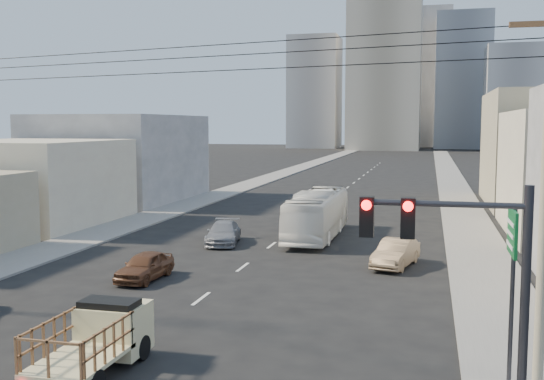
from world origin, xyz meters
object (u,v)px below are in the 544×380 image
at_px(sedan_grey, 223,233).
at_px(green_sign, 512,253).
at_px(flatbed_pickup, 96,335).
at_px(sedan_tan, 396,253).
at_px(traffic_signal, 469,283).
at_px(city_bus, 317,214).
at_px(sedan_brown, 145,266).

bearing_deg(sedan_grey, green_sign, -63.47).
height_order(flatbed_pickup, sedan_tan, flatbed_pickup).
bearing_deg(green_sign, traffic_signal, -105.55).
relative_size(sedan_tan, traffic_signal, 0.69).
height_order(city_bus, sedan_tan, city_bus).
height_order(sedan_brown, sedan_grey, sedan_grey).
bearing_deg(flatbed_pickup, traffic_signal, -18.96).
xyz_separation_m(flatbed_pickup, sedan_tan, (7.66, 16.04, -0.41)).
xyz_separation_m(sedan_grey, green_sign, (14.11, -18.34, 3.10)).
xyz_separation_m(sedan_brown, green_sign, (14.80, -8.91, 3.10)).
relative_size(city_bus, sedan_brown, 2.81).
bearing_deg(traffic_signal, sedan_grey, 118.57).
distance_m(sedan_tan, green_sign, 15.25).
relative_size(sedan_brown, green_sign, 0.75).
bearing_deg(sedan_tan, traffic_signal, -69.85).
xyz_separation_m(city_bus, traffic_signal, (7.61, -26.82, 2.60)).
bearing_deg(traffic_signal, sedan_brown, 133.91).
distance_m(city_bus, sedan_grey, 6.23).
distance_m(flatbed_pickup, sedan_grey, 20.11).
relative_size(sedan_brown, traffic_signal, 0.63).
height_order(sedan_tan, green_sign, green_sign).
height_order(sedan_brown, sedan_tan, sedan_tan).
distance_m(sedan_tan, traffic_signal, 19.91).
distance_m(sedan_brown, green_sign, 17.55).
distance_m(sedan_brown, traffic_signal, 19.63).
relative_size(sedan_grey, traffic_signal, 0.74).
xyz_separation_m(flatbed_pickup, green_sign, (11.38, 1.57, 2.65)).
bearing_deg(sedan_grey, city_bus, 23.13).
relative_size(city_bus, sedan_tan, 2.55).
bearing_deg(flatbed_pickup, city_bus, 84.19).
relative_size(flatbed_pickup, traffic_signal, 0.73).
distance_m(city_bus, green_sign, 23.70).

